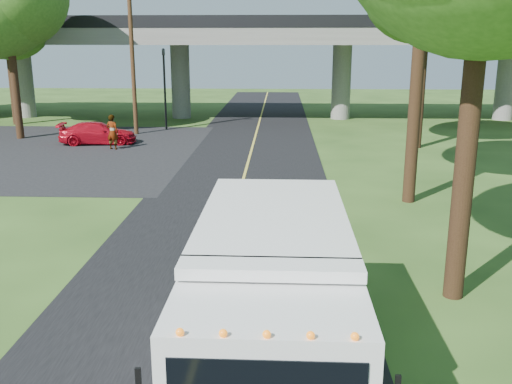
# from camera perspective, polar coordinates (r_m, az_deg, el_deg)

# --- Properties ---
(ground) EXTENTS (120.00, 120.00, 0.00)m
(ground) POSITION_cam_1_polar(r_m,az_deg,el_deg) (12.55, -4.94, -11.79)
(ground) COLOR #2B4719
(ground) RESTS_ON ground
(road) EXTENTS (7.00, 90.00, 0.02)m
(road) POSITION_cam_1_polar(r_m,az_deg,el_deg) (21.90, -1.63, -0.01)
(road) COLOR black
(road) RESTS_ON ground
(parking_lot) EXTENTS (16.00, 18.00, 0.01)m
(parking_lot) POSITION_cam_1_polar(r_m,az_deg,el_deg) (32.20, -20.52, 3.83)
(parking_lot) COLOR black
(parking_lot) RESTS_ON ground
(lane_line) EXTENTS (0.12, 90.00, 0.01)m
(lane_line) POSITION_cam_1_polar(r_m,az_deg,el_deg) (21.90, -1.63, 0.04)
(lane_line) COLOR gold
(lane_line) RESTS_ON road
(overpass) EXTENTS (54.00, 10.00, 7.30)m
(overpass) POSITION_cam_1_polar(r_m,az_deg,el_deg) (43.16, 0.46, 13.40)
(overpass) COLOR slate
(overpass) RESTS_ON ground
(traffic_signal) EXTENTS (0.18, 0.22, 5.20)m
(traffic_signal) POSITION_cam_1_polar(r_m,az_deg,el_deg) (37.96, -9.14, 10.97)
(traffic_signal) COLOR black
(traffic_signal) RESTS_ON ground
(utility_pole) EXTENTS (1.60, 0.26, 9.00)m
(utility_pole) POSITION_cam_1_polar(r_m,az_deg,el_deg) (36.28, -12.25, 12.87)
(utility_pole) COLOR #472D19
(utility_pole) RESTS_ON ground
(tree_left_far) EXTENTS (5.26, 5.16, 9.89)m
(tree_left_far) POSITION_cam_1_polar(r_m,az_deg,el_deg) (43.10, -23.67, 16.06)
(tree_left_far) COLOR #382314
(tree_left_far) RESTS_ON ground
(step_van) EXTENTS (2.53, 6.75, 2.83)m
(step_van) POSITION_cam_1_polar(r_m,az_deg,el_deg) (9.41, 1.66, -10.83)
(step_van) COLOR white
(step_van) RESTS_ON ground
(red_sedan) EXTENTS (4.43, 2.25, 1.23)m
(red_sedan) POSITION_cam_1_polar(r_m,az_deg,el_deg) (33.50, -15.53, 5.69)
(red_sedan) COLOR #B40B1A
(red_sedan) RESTS_ON ground
(pedestrian) EXTENTS (0.79, 0.63, 1.89)m
(pedestrian) POSITION_cam_1_polar(r_m,az_deg,el_deg) (31.49, -14.16, 5.83)
(pedestrian) COLOR gray
(pedestrian) RESTS_ON ground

